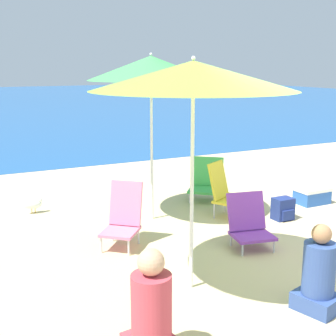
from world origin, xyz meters
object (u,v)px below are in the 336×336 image
beach_chair_yellow (225,191)px  person_seated_far (318,276)px  beach_umbrella_lime (193,76)px  backpack_navy (283,209)px  person_seated_near (151,314)px  seagull (34,204)px  beach_chair_pink (123,216)px  beach_chair_purple (249,223)px  beach_chair_green (206,181)px  beach_umbrella_green (151,68)px  cooler_box (312,195)px

beach_chair_yellow → person_seated_far: (-0.74, -2.67, -0.06)m
beach_umbrella_lime → backpack_navy: size_ratio=7.10×
person_seated_near → person_seated_far: bearing=-8.1°
seagull → beach_chair_pink: bearing=-67.0°
beach_chair_purple → person_seated_near: (-2.02, -1.53, 0.06)m
backpack_navy → beach_chair_yellow: bearing=143.7°
person_seated_near → beach_chair_purple: bearing=30.0°
beach_chair_green → seagull: 2.79m
beach_umbrella_green → seagull: beach_umbrella_green is taller
beach_umbrella_green → person_seated_far: (0.27, -3.05, -1.82)m
beach_chair_yellow → cooler_box: bearing=-32.0°
beach_chair_yellow → beach_chair_purple: bearing=-138.0°
beach_umbrella_lime → seagull: size_ratio=8.50×
beach_chair_pink → beach_chair_purple: 1.56m
beach_chair_green → person_seated_far: bearing=-65.3°
beach_chair_green → beach_chair_pink: 2.37m
beach_umbrella_green → seagull: (-1.50, 1.04, -2.02)m
beach_chair_green → beach_chair_purple: 2.12m
person_seated_near → person_seated_far: person_seated_near is taller
beach_chair_yellow → person_seated_far: person_seated_far is taller
beach_umbrella_green → beach_chair_purple: (0.63, -1.49, -1.86)m
beach_chair_pink → beach_chair_purple: beach_chair_pink is taller
beach_umbrella_green → person_seated_near: bearing=-114.6°
beach_chair_pink → person_seated_far: (1.01, -2.29, -0.03)m
beach_umbrella_lime → person_seated_far: 2.15m
beach_chair_purple → person_seated_far: size_ratio=0.79×
person_seated_near → seagull: size_ratio=3.30×
person_seated_near → beach_umbrella_green: bearing=58.2°
beach_umbrella_lime → person_seated_near: bearing=-133.6°
person_seated_near → beach_chair_yellow: bearing=40.6°
seagull → beach_chair_purple: bearing=-49.8°
beach_umbrella_lime → person_seated_far: (0.82, -0.91, -1.77)m
beach_chair_yellow → person_seated_near: person_seated_near is taller
beach_chair_green → beach_chair_yellow: bearing=-64.4°
beach_chair_pink → person_seated_far: bearing=-25.4°
beach_chair_yellow → person_seated_near: (-2.39, -2.64, -0.03)m
backpack_navy → person_seated_far: bearing=-123.2°
beach_umbrella_lime → person_seated_near: beach_umbrella_lime is taller
beach_chair_yellow → cooler_box: size_ratio=1.53×
beach_chair_yellow → seagull: bearing=121.2°
person_seated_far → backpack_navy: (1.42, 2.17, -0.18)m
beach_umbrella_green → beach_chair_pink: bearing=-134.2°
beach_chair_green → backpack_navy: (0.45, -1.41, -0.15)m
beach_umbrella_green → cooler_box: (2.65, -0.45, -2.03)m
beach_chair_green → cooler_box: size_ratio=1.42×
beach_umbrella_green → beach_chair_purple: bearing=-67.0°
beach_umbrella_green → person_seated_near: beach_umbrella_green is taller
beach_umbrella_lime → beach_chair_purple: 2.25m
beach_umbrella_green → beach_chair_yellow: 2.07m
beach_umbrella_lime → beach_chair_green: (1.79, 2.68, -1.79)m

